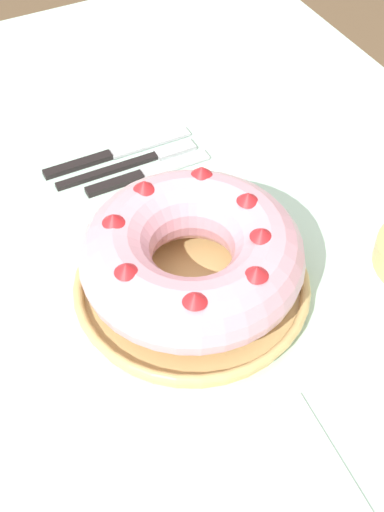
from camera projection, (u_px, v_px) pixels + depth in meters
dining_table at (170, 334)px, 0.92m from camera, size 1.43×1.06×0.75m
serving_dish at (192, 286)px, 0.85m from camera, size 0.28×0.28×0.02m
bundt_cake at (192, 256)px, 0.81m from camera, size 0.26×0.26×0.09m
fork at (137, 161)px, 1.02m from camera, size 0.02×0.21×0.01m
serving_knife at (108, 155)px, 1.02m from camera, size 0.02×0.22×0.01m
cake_knife at (140, 176)px, 0.99m from camera, size 0.02×0.19×0.01m
napkin at (288, 483)px, 0.69m from camera, size 0.17×0.13×0.00m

